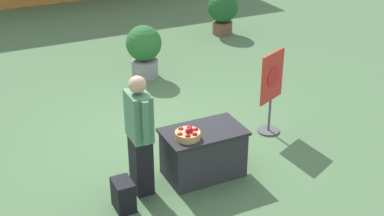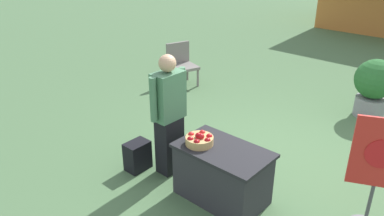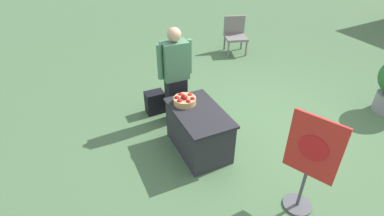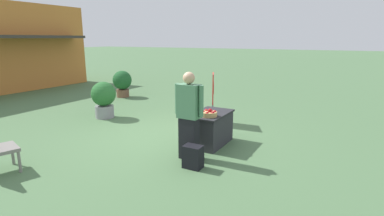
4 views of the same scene
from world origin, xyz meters
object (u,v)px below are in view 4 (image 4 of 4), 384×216
(display_table, at_px, (210,128))
(person_visitor, at_px, (189,115))
(backpack, at_px, (193,157))
(apple_basket, at_px, (209,113))
(potted_plant_near_right, at_px, (122,82))
(potted_plant_far_left, at_px, (104,98))
(poster_board, at_px, (213,96))

(display_table, relative_size, person_visitor, 0.67)
(display_table, relative_size, backpack, 2.72)
(backpack, bearing_deg, apple_basket, 9.55)
(display_table, height_order, apple_basket, apple_basket)
(potted_plant_near_right, bearing_deg, potted_plant_far_left, -147.86)
(potted_plant_far_left, bearing_deg, potted_plant_near_right, 32.14)
(apple_basket, bearing_deg, potted_plant_far_left, 77.56)
(apple_basket, xyz_separation_m, potted_plant_far_left, (0.84, 3.82, -0.18))
(backpack, relative_size, poster_board, 0.30)
(display_table, xyz_separation_m, potted_plant_far_left, (0.55, 3.72, 0.24))
(person_visitor, height_order, poster_board, person_visitor)
(display_table, distance_m, poster_board, 1.73)
(potted_plant_far_left, bearing_deg, poster_board, -72.08)
(apple_basket, distance_m, backpack, 1.16)
(apple_basket, bearing_deg, display_table, 19.73)
(display_table, relative_size, apple_basket, 3.32)
(backpack, distance_m, potted_plant_near_right, 7.32)
(apple_basket, xyz_separation_m, person_visitor, (-0.64, 0.12, 0.09))
(poster_board, height_order, potted_plant_far_left, poster_board)
(person_visitor, height_order, backpack, person_visitor)
(display_table, xyz_separation_m, potted_plant_near_right, (3.29, 5.43, 0.24))
(poster_board, bearing_deg, apple_basket, -92.34)
(display_table, distance_m, person_visitor, 1.06)
(apple_basket, distance_m, poster_board, 1.98)
(apple_basket, bearing_deg, potted_plant_near_right, 57.15)
(potted_plant_near_right, bearing_deg, poster_board, -110.06)
(poster_board, bearing_deg, person_visitor, -100.28)
(display_table, relative_size, potted_plant_near_right, 1.08)
(display_table, height_order, backpack, display_table)
(display_table, height_order, potted_plant_near_right, potted_plant_near_right)
(display_table, bearing_deg, apple_basket, -160.27)
(potted_plant_far_left, bearing_deg, backpack, -114.82)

